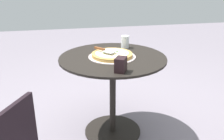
# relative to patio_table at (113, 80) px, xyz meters

# --- Properties ---
(ground_plane) EXTENTS (10.00, 10.00, 0.00)m
(ground_plane) POSITION_rel_patio_table_xyz_m (0.00, 0.00, -0.54)
(ground_plane) COLOR gray
(patio_table) EXTENTS (0.92, 0.92, 0.76)m
(patio_table) POSITION_rel_patio_table_xyz_m (0.00, 0.00, 0.00)
(patio_table) COLOR black
(patio_table) RESTS_ON ground
(pizza_on_tray) EXTENTS (0.40, 0.40, 0.05)m
(pizza_on_tray) POSITION_rel_patio_table_xyz_m (0.00, 0.01, 0.23)
(pizza_on_tray) COLOR beige
(pizza_on_tray) RESTS_ON patio_table
(pizza_server) EXTENTS (0.19, 0.17, 0.02)m
(pizza_server) POSITION_rel_patio_table_xyz_m (0.03, 0.07, 0.27)
(pizza_server) COLOR silver
(pizza_server) RESTS_ON pizza_on_tray
(drinking_cup) EXTENTS (0.08, 0.08, 0.12)m
(drinking_cup) POSITION_rel_patio_table_xyz_m (0.25, -0.17, 0.27)
(drinking_cup) COLOR white
(drinking_cup) RESTS_ON patio_table
(napkin_dispenser) EXTENTS (0.12, 0.11, 0.11)m
(napkin_dispenser) POSITION_rel_patio_table_xyz_m (-0.35, 0.02, 0.27)
(napkin_dispenser) COLOR black
(napkin_dispenser) RESTS_ON patio_table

